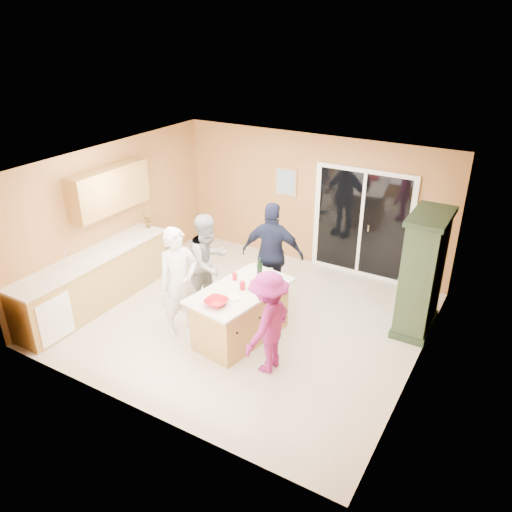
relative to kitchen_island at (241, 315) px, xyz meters
The scene contains 22 objects.
floor 0.67m from the kitchen_island, 114.47° to the left, with size 5.50×5.50×0.00m, color beige.
ceiling 2.26m from the kitchen_island, 114.47° to the left, with size 5.50×5.00×0.10m, color white.
wall_back 3.13m from the kitchen_island, 94.25° to the left, with size 5.50×0.10×2.60m, color tan.
wall_front 2.21m from the kitchen_island, 96.29° to the right, with size 5.50×0.10×2.60m, color tan.
wall_left 3.14m from the kitchen_island, behind, with size 0.10×5.00×2.60m, color tan.
wall_right 2.73m from the kitchen_island, 10.92° to the left, with size 0.10×5.00×2.60m, color tan.
left_cabinet_run 2.73m from the kitchen_island, 168.11° to the right, with size 0.65×3.05×1.24m.
upper_cabinets 3.17m from the kitchen_island, behind, with size 0.35×1.60×0.75m, color #B18A44.
sliding_door 3.13m from the kitchen_island, 74.33° to the left, with size 1.90×0.07×2.10m.
framed_picture 3.29m from the kitchen_island, 104.60° to the left, with size 0.46×0.04×0.56m.
kitchen_island is the anchor object (origin of this frame).
green_hutch 2.86m from the kitchen_island, 36.03° to the left, with size 0.56×1.07×1.96m.
woman_white 1.08m from the kitchen_island, 160.91° to the right, with size 0.64×0.42×1.77m, color white.
woman_grey 1.18m from the kitchen_island, 151.13° to the left, with size 0.82×0.64×1.68m, color #939396.
woman_navy 1.33m from the kitchen_island, 95.56° to the left, with size 1.07×0.44×1.82m, color #1B223B.
woman_magenta 0.92m from the kitchen_island, 31.40° to the right, with size 0.98×0.56×1.52m, color #851D60.
serving_bowl 0.73m from the kitchen_island, 97.17° to the right, with size 0.32×0.32×0.08m, color red.
tulip_vase 2.95m from the kitchen_island, 159.24° to the left, with size 0.20×0.13×0.37m, color #A42410.
tumbler_near 0.60m from the kitchen_island, 137.97° to the left, with size 0.08×0.08×0.11m, color red.
tumbler_far 0.52m from the kitchen_island, 39.94° to the left, with size 0.09×0.09×0.13m, color red.
wine_bottle 0.73m from the kitchen_island, 76.02° to the left, with size 0.09×0.09×0.38m.
white_plate 0.53m from the kitchen_island, 79.83° to the right, with size 0.19×0.19×0.01m, color white.
Camera 1 is at (3.69, -5.98, 4.55)m, focal length 35.00 mm.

